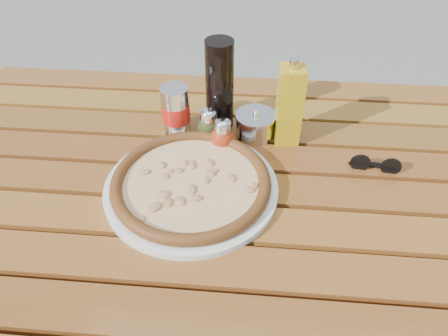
# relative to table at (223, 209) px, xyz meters

# --- Properties ---
(table) EXTENTS (1.40, 0.90, 0.75)m
(table) POSITION_rel_table_xyz_m (0.00, 0.00, 0.00)
(table) COLOR #39200D
(table) RESTS_ON ground
(plate) EXTENTS (0.37, 0.37, 0.01)m
(plate) POSITION_rel_table_xyz_m (-0.06, -0.02, 0.08)
(plate) COLOR white
(plate) RESTS_ON table
(pizza) EXTENTS (0.39, 0.39, 0.03)m
(pizza) POSITION_rel_table_xyz_m (-0.06, -0.02, 0.10)
(pizza) COLOR #FFE6B6
(pizza) RESTS_ON plate
(pepper_shaker) EXTENTS (0.06, 0.06, 0.08)m
(pepper_shaker) POSITION_rel_table_xyz_m (-0.01, 0.12, 0.11)
(pepper_shaker) COLOR #B93715
(pepper_shaker) RESTS_ON table
(oregano_shaker) EXTENTS (0.07, 0.07, 0.08)m
(oregano_shaker) POSITION_rel_table_xyz_m (-0.05, 0.16, 0.11)
(oregano_shaker) COLOR #363E19
(oregano_shaker) RESTS_ON table
(dark_bottle) EXTENTS (0.07, 0.07, 0.22)m
(dark_bottle) POSITION_rel_table_xyz_m (-0.03, 0.22, 0.19)
(dark_bottle) COLOR black
(dark_bottle) RESTS_ON table
(soda_can) EXTENTS (0.09, 0.09, 0.12)m
(soda_can) POSITION_rel_table_xyz_m (-0.13, 0.18, 0.13)
(soda_can) COLOR silver
(soda_can) RESTS_ON table
(olive_oil_cruet) EXTENTS (0.06, 0.06, 0.21)m
(olive_oil_cruet) POSITION_rel_table_xyz_m (0.13, 0.17, 0.17)
(olive_oil_cruet) COLOR #B19312
(olive_oil_cruet) RESTS_ON table
(parmesan_tin) EXTENTS (0.12, 0.12, 0.07)m
(parmesan_tin) POSITION_rel_table_xyz_m (0.06, 0.18, 0.11)
(parmesan_tin) COLOR silver
(parmesan_tin) RESTS_ON table
(sunglasses) EXTENTS (0.11, 0.03, 0.04)m
(sunglasses) POSITION_rel_table_xyz_m (0.33, 0.08, 0.09)
(sunglasses) COLOR black
(sunglasses) RESTS_ON table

